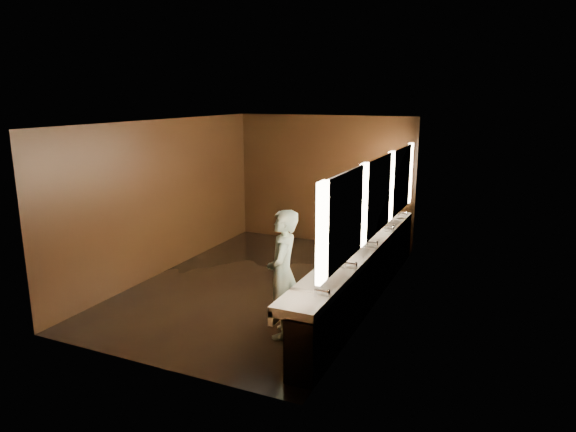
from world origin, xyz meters
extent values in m
plane|color=black|center=(0.00, 0.00, 0.00)|extent=(6.00, 6.00, 0.00)
cube|color=#2D2D2B|center=(0.00, 0.00, 2.80)|extent=(4.00, 6.00, 0.02)
cube|color=black|center=(0.00, 3.00, 1.40)|extent=(4.00, 0.02, 2.80)
cube|color=black|center=(0.00, -3.00, 1.40)|extent=(4.00, 0.02, 2.80)
cube|color=black|center=(-2.00, 0.00, 1.40)|extent=(0.02, 6.00, 2.80)
cube|color=black|center=(2.00, 0.00, 1.40)|extent=(0.02, 6.00, 2.80)
cube|color=black|center=(1.82, 0.00, 0.40)|extent=(0.36, 5.40, 0.81)
cube|color=white|center=(1.73, 0.00, 0.85)|extent=(0.55, 5.40, 0.12)
cube|color=white|center=(1.48, 0.00, 0.77)|extent=(0.06, 5.40, 0.18)
cylinder|color=silver|center=(1.91, -2.20, 0.99)|extent=(0.18, 0.04, 0.04)
cylinder|color=silver|center=(1.91, -1.10, 0.99)|extent=(0.18, 0.04, 0.04)
cylinder|color=silver|center=(1.91, 0.00, 0.99)|extent=(0.18, 0.04, 0.04)
cylinder|color=silver|center=(1.91, 1.10, 0.99)|extent=(0.18, 0.04, 0.04)
cylinder|color=silver|center=(1.91, 2.20, 0.99)|extent=(0.18, 0.04, 0.04)
cube|color=#FDE0B8|center=(1.97, -2.40, 1.75)|extent=(0.06, 0.22, 1.15)
cube|color=white|center=(1.99, -1.60, 1.75)|extent=(0.03, 1.32, 1.15)
cube|color=#FDE0B8|center=(1.97, -0.80, 1.75)|extent=(0.06, 0.23, 1.15)
cube|color=white|center=(1.99, 0.00, 1.75)|extent=(0.03, 1.32, 1.15)
cube|color=#FDE0B8|center=(1.97, 0.80, 1.75)|extent=(0.06, 0.23, 1.15)
cube|color=white|center=(1.99, 1.60, 1.75)|extent=(0.03, 1.32, 1.15)
cube|color=#FDE0B8|center=(1.97, 2.40, 1.75)|extent=(0.06, 0.22, 1.15)
imported|color=#9ADFE6|center=(1.11, -1.57, 0.88)|extent=(0.58, 0.73, 1.76)
cylinder|color=black|center=(1.58, -1.19, 0.25)|extent=(0.38, 0.38, 0.49)
camera|label=1|loc=(3.86, -7.48, 3.23)|focal=32.00mm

